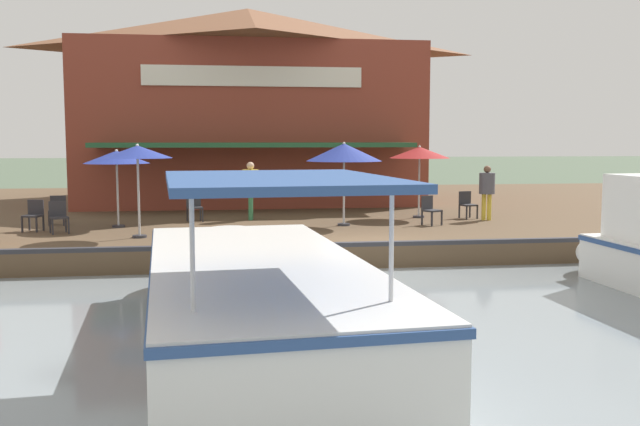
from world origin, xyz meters
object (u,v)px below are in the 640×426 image
at_px(cafe_chair_back_row_seat, 430,209).
at_px(motorboat_distant_upstream, 250,286).
at_px(patio_umbrella_mid_patio_left, 137,152).
at_px(cafe_chair_facing_river, 34,214).
at_px(patio_umbrella_by_entrance, 420,153).
at_px(person_near_entrance, 487,186).
at_px(cafe_chair_beside_entrance, 59,215).
at_px(tree_behind_restaurant, 219,76).
at_px(patio_umbrella_near_quay_edge, 344,152).
at_px(person_mid_patio, 251,183).
at_px(patio_umbrella_mid_patio_right, 117,157).
at_px(cafe_chair_far_corner_seat, 58,209).
at_px(tree_upstream_bank, 227,88).
at_px(cafe_chair_under_first_umbrella, 194,206).
at_px(cafe_chair_mid_patio, 467,203).
at_px(waterfront_restaurant, 249,104).

bearing_deg(cafe_chair_back_row_seat, motorboat_distant_upstream, -32.09).
distance_m(patio_umbrella_mid_patio_left, cafe_chair_facing_river, 3.82).
bearing_deg(motorboat_distant_upstream, patio_umbrella_mid_patio_left, -161.57).
height_order(patio_umbrella_by_entrance, person_near_entrance, patio_umbrella_by_entrance).
distance_m(cafe_chair_beside_entrance, tree_behind_restaurant, 16.98).
xyz_separation_m(patio_umbrella_near_quay_edge, person_mid_patio, (-1.84, -2.60, -0.98)).
bearing_deg(cafe_chair_facing_river, patio_umbrella_mid_patio_right, 105.05).
xyz_separation_m(person_near_entrance, person_mid_patio, (-1.11, -7.20, 0.08)).
height_order(patio_umbrella_mid_patio_left, cafe_chair_far_corner_seat, patio_umbrella_mid_patio_left).
bearing_deg(tree_upstream_bank, patio_umbrella_mid_patio_right, -15.08).
distance_m(patio_umbrella_mid_patio_left, cafe_chair_far_corner_seat, 4.43).
xyz_separation_m(cafe_chair_under_first_umbrella, cafe_chair_mid_patio, (0.34, 8.51, 0.00)).
xyz_separation_m(cafe_chair_far_corner_seat, cafe_chair_mid_patio, (-0.01, 12.43, 0.00)).
relative_size(patio_umbrella_by_entrance, person_near_entrance, 1.36).
bearing_deg(person_near_entrance, cafe_chair_under_first_umbrella, -96.05).
bearing_deg(motorboat_distant_upstream, cafe_chair_mid_patio, 145.27).
bearing_deg(cafe_chair_under_first_umbrella, patio_umbrella_mid_patio_right, -60.65).
bearing_deg(person_near_entrance, patio_umbrella_near_quay_edge, -80.97).
xyz_separation_m(patio_umbrella_by_entrance, person_mid_patio, (-0.09, -5.34, -0.93)).
relative_size(cafe_chair_mid_patio, tree_behind_restaurant, 0.10).
relative_size(cafe_chair_back_row_seat, cafe_chair_mid_patio, 1.00).
relative_size(patio_umbrella_mid_patio_left, patio_umbrella_by_entrance, 1.03).
bearing_deg(cafe_chair_under_first_umbrella, person_mid_patio, 95.44).
bearing_deg(cafe_chair_facing_river, person_near_entrance, 93.52).
bearing_deg(patio_umbrella_near_quay_edge, patio_umbrella_mid_patio_right, -94.45).
height_order(patio_umbrella_by_entrance, tree_upstream_bank, tree_upstream_bank).
xyz_separation_m(waterfront_restaurant, cafe_chair_beside_entrance, (9.96, -5.47, -3.46)).
relative_size(cafe_chair_beside_entrance, person_mid_patio, 0.47).
xyz_separation_m(patio_umbrella_mid_patio_right, cafe_chair_far_corner_seat, (-0.83, -1.83, -1.50)).
bearing_deg(person_mid_patio, patio_umbrella_by_entrance, 89.04).
height_order(person_mid_patio, motorboat_distant_upstream, motorboat_distant_upstream).
xyz_separation_m(patio_umbrella_by_entrance, person_near_entrance, (1.02, 1.86, -1.01)).
height_order(patio_umbrella_mid_patio_left, patio_umbrella_by_entrance, patio_umbrella_mid_patio_left).
bearing_deg(cafe_chair_mid_patio, tree_behind_restaurant, -150.65).
relative_size(cafe_chair_far_corner_seat, tree_upstream_bank, 0.13).
bearing_deg(cafe_chair_facing_river, cafe_chair_far_corner_seat, 167.15).
bearing_deg(waterfront_restaurant, person_mid_patio, -2.13).
xyz_separation_m(cafe_chair_under_first_umbrella, motorboat_distant_upstream, (10.88, 1.20, -0.28)).
xyz_separation_m(cafe_chair_mid_patio, tree_behind_restaurant, (-13.65, -7.67, 5.08)).
bearing_deg(person_mid_patio, cafe_chair_far_corner_seat, -84.81).
height_order(cafe_chair_mid_patio, person_mid_patio, person_mid_patio).
relative_size(cafe_chair_back_row_seat, person_mid_patio, 0.47).
height_order(cafe_chair_far_corner_seat, cafe_chair_back_row_seat, same).
height_order(person_near_entrance, motorboat_distant_upstream, motorboat_distant_upstream).
bearing_deg(cafe_chair_back_row_seat, cafe_chair_facing_river, -90.78).
relative_size(patio_umbrella_near_quay_edge, patio_umbrella_mid_patio_right, 1.09).
bearing_deg(patio_umbrella_near_quay_edge, waterfront_restaurant, -166.02).
distance_m(patio_umbrella_by_entrance, cafe_chair_far_corner_seat, 11.10).
bearing_deg(patio_umbrella_by_entrance, cafe_chair_back_row_seat, -6.48).
relative_size(patio_umbrella_mid_patio_right, person_near_entrance, 1.31).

